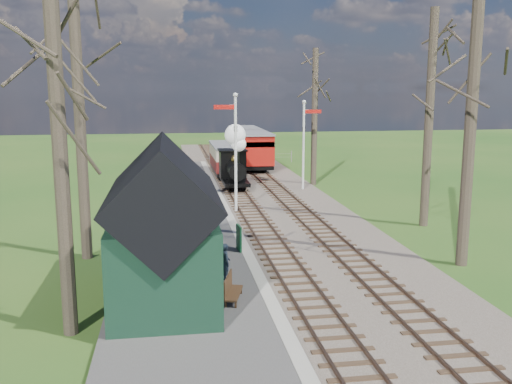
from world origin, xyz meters
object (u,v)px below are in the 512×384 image
(station_shed, at_px, (164,229))
(coach, at_px, (225,157))
(semaphore_far, at_px, (305,138))
(red_carriage_a, at_px, (254,149))
(red_carriage_b, at_px, (245,143))
(locomotive, at_px, (234,161))
(sign_board, at_px, (239,238))
(person, at_px, (226,262))
(bench, at_px, (231,289))
(semaphore_near, at_px, (234,144))

(station_shed, xyz_separation_m, coach, (4.30, 24.68, -0.86))
(station_shed, relative_size, semaphore_far, 1.10)
(red_carriage_a, bearing_deg, station_shed, -104.14)
(red_carriage_b, bearing_deg, station_shed, -101.85)
(locomotive, relative_size, red_carriage_b, 0.71)
(coach, xyz_separation_m, red_carriage_b, (2.60, 8.19, 0.27))
(coach, xyz_separation_m, sign_board, (-1.47, -20.19, -0.70))
(sign_board, height_order, person, person)
(red_carriage_a, xyz_separation_m, sign_board, (-4.07, -22.88, -0.97))
(semaphore_far, xyz_separation_m, bench, (-6.76, -18.75, -2.79))
(semaphore_far, xyz_separation_m, locomotive, (-4.39, 0.62, -1.44))
(semaphore_far, height_order, sign_board, semaphore_far)
(semaphore_near, xyz_separation_m, coach, (0.77, 12.68, -2.22))
(semaphore_near, height_order, person, semaphore_near)
(semaphore_far, relative_size, locomotive, 1.40)
(semaphore_near, height_order, red_carriage_b, semaphore_near)
(station_shed, distance_m, bench, 2.67)
(semaphore_far, distance_m, red_carriage_a, 9.68)
(person, bearing_deg, semaphore_far, -28.64)
(coach, bearing_deg, red_carriage_a, 45.95)
(person, bearing_deg, sign_board, -21.20)
(station_shed, distance_m, semaphore_far, 20.01)
(red_carriage_a, bearing_deg, locomotive, -106.63)
(semaphore_near, xyz_separation_m, bench, (-1.61, -12.75, -3.06))
(coach, relative_size, red_carriage_a, 1.13)
(locomotive, bearing_deg, red_carriage_b, 79.61)
(locomotive, bearing_deg, station_shed, -102.96)
(semaphore_far, bearing_deg, bench, -109.82)
(red_carriage_a, distance_m, red_carriage_b, 5.50)
(station_shed, distance_m, sign_board, 5.53)
(coach, bearing_deg, semaphore_near, -93.47)
(semaphore_near, bearing_deg, locomotive, 83.48)
(station_shed, bearing_deg, sign_board, 57.83)
(semaphore_far, height_order, coach, semaphore_far)
(semaphore_far, distance_m, person, 18.47)
(locomotive, bearing_deg, red_carriage_a, 73.37)
(sign_board, bearing_deg, semaphore_near, 84.66)
(station_shed, height_order, locomotive, station_shed)
(coach, height_order, bench, coach)
(person, bearing_deg, red_carriage_a, -17.70)
(semaphore_near, relative_size, semaphore_far, 1.09)
(coach, height_order, red_carriage_a, red_carriage_a)
(locomotive, relative_size, person, 3.22)
(sign_board, bearing_deg, station_shed, -122.17)
(person, bearing_deg, coach, -12.74)
(red_carriage_b, distance_m, person, 32.28)
(coach, relative_size, person, 5.15)
(station_shed, height_order, coach, station_shed)
(station_shed, xyz_separation_m, sign_board, (2.83, 4.49, -1.57))
(semaphore_far, bearing_deg, semaphore_near, -130.60)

